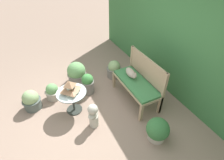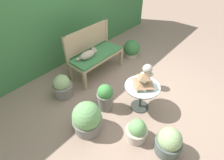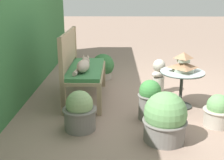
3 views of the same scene
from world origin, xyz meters
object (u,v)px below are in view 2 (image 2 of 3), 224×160
cat (88,54)px  potted_plant_hedge_corner (63,86)px  pagoda_birdhouse (143,81)px  potted_plant_bench_right (87,119)px  garden_bench (97,56)px  patio_table (142,91)px  potted_plant_patio_mid (169,142)px  potted_plant_path_edge (131,49)px  potted_plant_bench_left (137,131)px  garden_bust (146,75)px  potted_plant_table_far (105,97)px

cat → potted_plant_hedge_corner: (-0.76, -0.04, -0.36)m
pagoda_birdhouse → potted_plant_bench_right: bearing=158.4°
garden_bench → cat: 0.28m
patio_table → pagoda_birdhouse: 0.23m
cat → potted_plant_bench_right: (-1.00, -0.99, -0.33)m
potted_plant_patio_mid → potted_plant_path_edge: potted_plant_path_edge is taller
cat → potted_plant_path_edge: bearing=-3.3°
garden_bench → patio_table: patio_table is taller
pagoda_birdhouse → potted_plant_bench_left: pagoda_birdhouse is taller
cat → pagoda_birdhouse: (-0.04, -1.37, 0.05)m
garden_bench → potted_plant_hedge_corner: 1.02m
potted_plant_path_edge → pagoda_birdhouse: bearing=-139.2°
patio_table → garden_bust: (0.56, 0.24, -0.12)m
potted_plant_hedge_corner → potted_plant_bench_left: potted_plant_hedge_corner is taller
potted_plant_bench_right → patio_table: bearing=-21.6°
cat → potted_plant_patio_mid: 2.25m
potted_plant_patio_mid → potted_plant_bench_right: size_ratio=0.83×
pagoda_birdhouse → potted_plant_hedge_corner: bearing=118.2°
potted_plant_path_edge → cat: bearing=170.9°
potted_plant_bench_right → potted_plant_bench_left: (0.37, -0.70, -0.07)m
patio_table → potted_plant_path_edge: patio_table is taller
potted_plant_patio_mid → potted_plant_hedge_corner: size_ratio=0.96×
cat → garden_bust: cat is taller
potted_plant_table_far → patio_table: bearing=-49.2°
garden_bench → garden_bust: (0.29, -1.13, -0.14)m
cat → potted_plant_path_edge: cat is taller
garden_bench → potted_plant_patio_mid: garden_bench is taller
potted_plant_bench_left → cat: bearing=69.4°
potted_plant_table_far → potted_plant_bench_right: potted_plant_bench_right is taller
cat → patio_table: bearing=-86.0°
potted_plant_patio_mid → potted_plant_path_edge: bearing=46.9°
potted_plant_patio_mid → potted_plant_hedge_corner: potted_plant_hedge_corner is taller
patio_table → potted_plant_patio_mid: 0.94m
cat → garden_bench: bearing=4.0°
potted_plant_patio_mid → potted_plant_bench_right: potted_plant_bench_right is taller
garden_bust → potted_plant_path_edge: bearing=97.4°
patio_table → potted_plant_path_edge: (1.35, 1.16, -0.19)m
garden_bust → potted_plant_bench_right: 1.53m
potted_plant_hedge_corner → potted_plant_path_edge: bearing=-4.8°
garden_bust → potted_plant_bench_right: bearing=-137.8°
potted_plant_bench_left → garden_bust: bearing=25.6°
cat → potted_plant_patio_mid: cat is taller
patio_table → potted_plant_hedge_corner: bearing=118.2°
pagoda_birdhouse → potted_plant_table_far: pagoda_birdhouse is taller
garden_bench → pagoda_birdhouse: (-0.28, -1.36, 0.21)m
potted_plant_patio_mid → potted_plant_bench_left: size_ratio=1.16×
cat → potted_plant_path_edge: (1.30, -0.21, -0.36)m
garden_bust → potted_plant_table_far: garden_bust is taller
potted_plant_table_far → potted_plant_path_edge: size_ratio=1.12×
patio_table → potted_plant_table_far: bearing=130.8°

